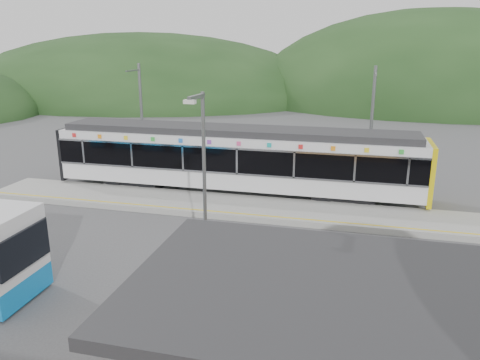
# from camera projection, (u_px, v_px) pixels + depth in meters

# --- Properties ---
(ground) EXTENTS (120.00, 120.00, 0.00)m
(ground) POSITION_uv_depth(u_px,v_px,m) (206.00, 233.00, 20.88)
(ground) COLOR #4C4C4F
(ground) RESTS_ON ground
(hills) EXTENTS (146.00, 149.00, 26.00)m
(hills) POSITION_uv_depth(u_px,v_px,m) (351.00, 206.00, 24.35)
(hills) COLOR #1E3D19
(hills) RESTS_ON ground
(platform) EXTENTS (26.00, 3.20, 0.30)m
(platform) POSITION_uv_depth(u_px,v_px,m) (226.00, 206.00, 23.91)
(platform) COLOR #9E9E99
(platform) RESTS_ON ground
(yellow_line) EXTENTS (26.00, 0.10, 0.01)m
(yellow_line) POSITION_uv_depth(u_px,v_px,m) (219.00, 212.00, 22.66)
(yellow_line) COLOR yellow
(yellow_line) RESTS_ON platform
(train) EXTENTS (20.44, 3.01, 3.74)m
(train) POSITION_uv_depth(u_px,v_px,m) (235.00, 157.00, 25.94)
(train) COLOR black
(train) RESTS_ON ground
(catenary_mast_west) EXTENTS (0.18, 1.80, 7.00)m
(catenary_mast_west) POSITION_uv_depth(u_px,v_px,m) (142.00, 118.00, 29.48)
(catenary_mast_west) COLOR slate
(catenary_mast_west) RESTS_ON ground
(catenary_mast_east) EXTENTS (0.18, 1.80, 7.00)m
(catenary_mast_east) POSITION_uv_depth(u_px,v_px,m) (371.00, 127.00, 26.20)
(catenary_mast_east) COLOR slate
(catenary_mast_east) RESTS_ON ground
(station_shelter) EXTENTS (9.20, 6.20, 3.00)m
(station_shelter) POSITION_uv_depth(u_px,v_px,m) (332.00, 343.00, 10.66)
(station_shelter) COLOR olive
(station_shelter) RESTS_ON ground
(lamp_post) EXTENTS (0.36, 1.16, 6.68)m
(lamp_post) POSITION_uv_depth(u_px,v_px,m) (203.00, 176.00, 15.24)
(lamp_post) COLOR slate
(lamp_post) RESTS_ON ground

